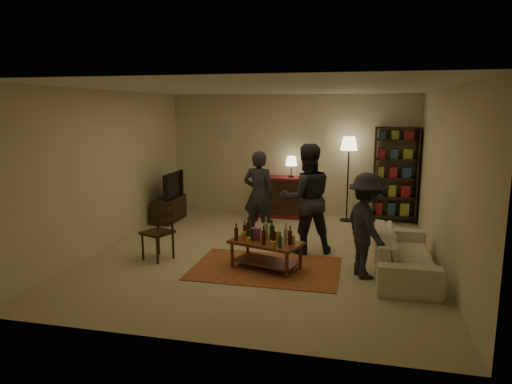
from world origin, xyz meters
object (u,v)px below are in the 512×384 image
(dining_chair, at_px, (160,228))
(bookshelf, at_px, (395,174))
(tv_stand, at_px, (169,203))
(dresser, at_px, (280,196))
(person_left, at_px, (259,194))
(floor_lamp, at_px, (349,150))
(sofa, at_px, (404,253))
(person_right, at_px, (306,199))
(person_by_sofa, at_px, (367,226))
(coffee_table, at_px, (266,244))

(dining_chair, relative_size, bookshelf, 0.48)
(tv_stand, bearing_deg, dining_chair, -69.64)
(dresser, relative_size, person_left, 0.83)
(dining_chair, height_order, bookshelf, bookshelf)
(bookshelf, height_order, floor_lamp, bookshelf)
(dining_chair, bearing_deg, sofa, 25.16)
(dining_chair, height_order, sofa, dining_chair)
(dresser, height_order, floor_lamp, floor_lamp)
(person_right, relative_size, person_by_sofa, 1.21)
(coffee_table, xyz_separation_m, tv_stand, (-2.63, 2.46, -0.00))
(dining_chair, height_order, person_by_sofa, person_by_sofa)
(person_right, bearing_deg, person_left, -57.15)
(dining_chair, bearing_deg, floor_lamp, 71.11)
(floor_lamp, bearing_deg, tv_stand, -167.14)
(coffee_table, relative_size, person_by_sofa, 0.78)
(dining_chair, relative_size, floor_lamp, 0.53)
(coffee_table, xyz_separation_m, person_right, (0.49, 0.95, 0.52))
(person_left, bearing_deg, person_by_sofa, 143.94)
(dresser, bearing_deg, tv_stand, -157.93)
(dining_chair, relative_size, sofa, 0.46)
(floor_lamp, height_order, person_left, floor_lamp)
(bookshelf, distance_m, sofa, 3.26)
(person_right, bearing_deg, bookshelf, -143.07)
(tv_stand, relative_size, person_left, 0.65)
(coffee_table, bearing_deg, floor_lamp, 71.70)
(coffee_table, relative_size, bookshelf, 0.58)
(tv_stand, bearing_deg, person_left, -20.46)
(person_right, height_order, person_by_sofa, person_right)
(bookshelf, bearing_deg, floor_lamp, -172.35)
(tv_stand, height_order, bookshelf, bookshelf)
(coffee_table, height_order, person_by_sofa, person_by_sofa)
(coffee_table, distance_m, tv_stand, 3.60)
(floor_lamp, relative_size, sofa, 0.87)
(coffee_table, xyz_separation_m, bookshelf, (2.06, 3.44, 0.64))
(dresser, distance_m, person_by_sofa, 3.86)
(floor_lamp, xyz_separation_m, sofa, (0.92, -3.05, -1.23))
(dining_chair, bearing_deg, dresser, 89.85)
(coffee_table, relative_size, dining_chair, 1.22)
(dresser, relative_size, sofa, 0.65)
(coffee_table, bearing_deg, dresser, 96.33)
(dining_chair, distance_m, sofa, 3.77)
(dresser, bearing_deg, coffee_table, -83.67)
(sofa, bearing_deg, bookshelf, -0.82)
(sofa, xyz_separation_m, person_by_sofa, (-0.56, -0.27, 0.45))
(coffee_table, distance_m, person_right, 1.19)
(person_by_sofa, bearing_deg, person_left, 25.61)
(tv_stand, xyz_separation_m, person_left, (2.15, -0.80, 0.43))
(dining_chair, distance_m, tv_stand, 2.54)
(coffee_table, height_order, person_right, person_right)
(tv_stand, bearing_deg, person_right, -25.87)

